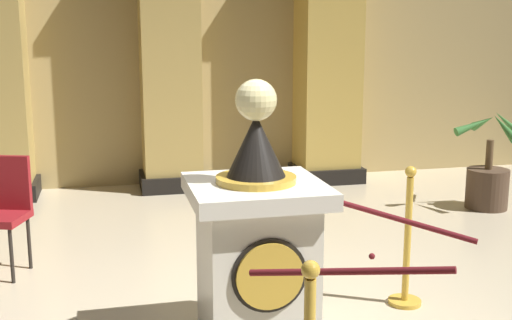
{
  "coord_description": "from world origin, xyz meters",
  "views": [
    {
      "loc": [
        -0.8,
        -3.77,
        1.93
      ],
      "look_at": [
        0.06,
        -0.15,
        1.2
      ],
      "focal_mm": 44.78,
      "sensor_mm": 36.0,
      "label": 1
    }
  ],
  "objects": [
    {
      "name": "column_right",
      "position": [
        2.06,
        4.26,
        1.78
      ],
      "size": [
        0.91,
        0.91,
        3.59
      ],
      "color": "black",
      "rests_on": "ground_plane"
    },
    {
      "name": "velvet_rope",
      "position": [
        0.63,
        -0.58,
        0.79
      ],
      "size": [
        1.48,
        1.48,
        0.22
      ],
      "color": "#591419"
    },
    {
      "name": "back_wall",
      "position": [
        0.0,
        4.59,
        1.87
      ],
      "size": [
        10.8,
        0.16,
        3.74
      ],
      "primitive_type": "cube",
      "color": "tan",
      "rests_on": "ground_plane"
    },
    {
      "name": "cafe_chair_red",
      "position": [
        -1.65,
        1.58,
        0.57
      ],
      "size": [
        0.5,
        0.5,
        0.96
      ],
      "color": "black",
      "rests_on": "ground_plane"
    },
    {
      "name": "stanchion_far",
      "position": [
        1.26,
        0.23,
        0.36
      ],
      "size": [
        0.24,
        0.24,
        1.03
      ],
      "color": "gold",
      "rests_on": "ground_plane"
    },
    {
      "name": "pedestal_clock",
      "position": [
        0.06,
        -0.16,
        0.66
      ],
      "size": [
        0.81,
        0.81,
        1.68
      ],
      "color": "silver",
      "rests_on": "ground_plane"
    },
    {
      "name": "potted_palm_right",
      "position": [
        3.34,
        2.42,
        0.34
      ],
      "size": [
        0.86,
        0.87,
        1.13
      ],
      "color": "#4C3828",
      "rests_on": "ground_plane"
    },
    {
      "name": "column_centre_rear",
      "position": [
        0.0,
        4.26,
        1.78
      ],
      "size": [
        0.85,
        0.85,
        3.59
      ],
      "color": "black",
      "rests_on": "ground_plane"
    }
  ]
}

